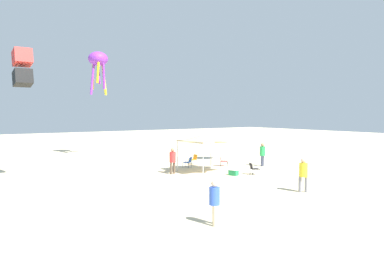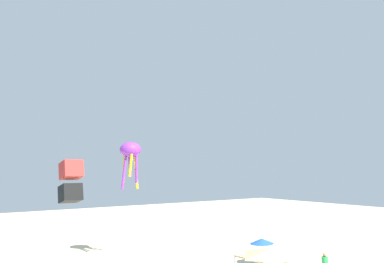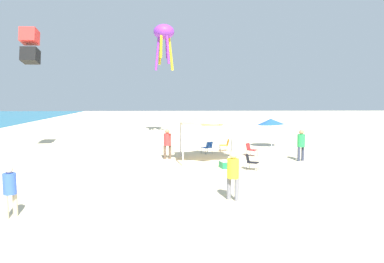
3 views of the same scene
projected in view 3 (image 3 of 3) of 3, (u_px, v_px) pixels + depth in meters
name	position (u px, v px, depth m)	size (l,w,h in m)	color
ground	(231.00, 163.00, 22.11)	(120.00, 120.00, 0.10)	beige
canopy_tent	(209.00, 119.00, 22.35)	(3.23, 3.40, 2.78)	#B7B7BC
beach_umbrella	(271.00, 122.00, 27.99)	(1.97, 1.98, 2.18)	silver
folding_chair_left_of_tent	(251.00, 149.00, 24.30)	(0.78, 0.81, 0.82)	black
folding_chair_facing_ocean	(208.00, 147.00, 25.22)	(0.80, 0.77, 0.82)	black
folding_chair_near_cooler	(251.00, 161.00, 19.98)	(0.72, 0.78, 0.82)	black
folding_chair_right_of_tent	(225.00, 144.00, 26.41)	(0.57, 0.65, 0.82)	black
cooler_box	(224.00, 164.00, 20.51)	(0.70, 0.56, 0.40)	#1E8C4C
person_far_stroller	(167.00, 142.00, 23.20)	(0.43, 0.47, 1.82)	brown
person_watching_sky	(233.00, 172.00, 14.32)	(0.44, 0.44, 1.86)	slate
person_near_umbrella	(301.00, 143.00, 22.51)	(0.44, 0.45, 1.86)	#33384C
person_by_tent	(10.00, 187.00, 12.32)	(0.41, 0.41, 1.72)	#C6B28C
kite_octopus_purple	(164.00, 34.00, 34.94)	(1.89, 1.89, 4.20)	purple
kite_box_red	(30.00, 46.00, 25.08)	(1.23, 1.06, 2.37)	red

